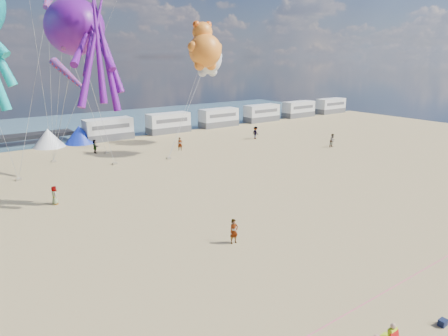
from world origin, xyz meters
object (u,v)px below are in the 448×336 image
Objects in this scene: sandbag_b at (115,163)px; sandbag_c at (169,158)px; motorhome_1 at (168,123)px; beachgoer_5 at (180,144)px; motorhome_0 at (108,129)px; tent_blue at (80,134)px; motorhome_2 at (219,118)px; tent_white at (48,138)px; beachgoer_2 at (255,133)px; sandbag_e at (54,161)px; windsock_mid at (63,35)px; standing_person at (234,231)px; cooler_navy at (443,323)px; beachgoer_0 at (54,195)px; kite_octopus_purple at (74,27)px; motorhome_5 at (331,106)px; beachgoer_4 at (95,146)px; windsock_right at (69,76)px; motorhome_4 at (298,109)px; kite_panda at (207,59)px; motorhome_3 at (262,113)px; kite_teddy_orange at (205,51)px; sandbag_d at (107,153)px; beachgoer_1 at (333,141)px; sandbag_a at (19,179)px.

sandbag_c is at bearing -13.27° from sandbag_b.
motorhome_1 is 12.70m from beachgoer_5.
motorhome_0 is 1.65× the size of tent_blue.
motorhome_2 is 18.47m from beachgoer_5.
beachgoer_2 is (25.15, -11.72, -0.31)m from tent_white.
motorhome_0 reaches higher than sandbag_e.
tent_blue is (-13.50, 0.00, -0.30)m from motorhome_1.
windsock_mid reaches higher than sandbag_b.
windsock_mid is at bearing 107.15° from standing_person.
cooler_navy is 27.36m from beachgoer_0.
tent_blue is 24.08m from beachgoer_0.
kite_octopus_purple is (-8.97, -19.06, 12.17)m from motorhome_0.
motorhome_5 is 52.23m from beachgoer_4.
windsock_right reaches higher than standing_person.
kite_octopus_purple is at bearing -113.89° from windsock_right.
motorhome_1 is 4.09× the size of standing_person.
cooler_navy is at bearing -130.44° from motorhome_4.
kite_panda is (23.12, 12.71, 10.28)m from beachgoer_0.
kite_octopus_purple reaches higher than tent_blue.
kite_octopus_purple is (3.76, 3.38, 12.92)m from beachgoer_0.
motorhome_3 is 13.20× the size of sandbag_b.
kite_teddy_orange reaches higher than tent_white.
cooler_navy is at bearing -160.59° from beachgoer_0.
tent_white is at bearing -13.59° from beachgoer_0.
motorhome_1 is 4.40× the size of beachgoer_0.
windsock_right is (-36.88, -14.04, 8.07)m from motorhome_3.
windsock_mid is (-57.16, -18.04, 11.55)m from motorhome_5.
windsock_mid is at bearing -162.09° from kite_panda.
sandbag_e is (-26.68, 3.16, -0.78)m from beachgoer_2.
sandbag_d is 0.08× the size of kite_panda.
sandbag_b is 14.71m from windsock_mid.
cooler_navy is 0.25× the size of beachgoer_0.
tent_white is 23.57m from kite_teddy_orange.
beachgoer_1 is at bearing 8.12° from kite_octopus_purple.
tent_white reaches higher than cooler_navy.
kite_panda reaches higher than motorhome_5.
kite_teddy_orange is 1.19× the size of windsock_mid.
motorhome_4 is at bearing 43.87° from standing_person.
tent_blue reaches higher than beachgoer_0.
cooler_navy is 35.63m from windsock_right.
beachgoer_5 is 14.70m from sandbag_e.
sandbag_b is (-32.87, -13.47, -1.39)m from motorhome_3.
windsock_mid reaches higher than sandbag_a.
kite_panda is at bearing -62.88° from beachgoer_0.
motorhome_3 reaches higher than sandbag_e.
tent_blue reaches higher than sandbag_d.
tent_white is 10.53× the size of cooler_navy.
motorhome_0 is 3.97× the size of beachgoer_4.
cooler_navy is at bearing -113.75° from kite_panda.
beachgoer_0 is (-8.73, -22.44, -0.45)m from tent_blue.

